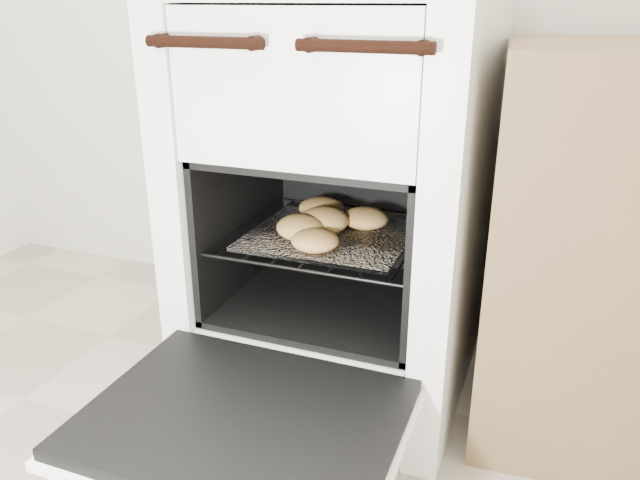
{
  "coord_description": "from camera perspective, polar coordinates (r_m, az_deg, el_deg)",
  "views": [
    {
      "loc": [
        0.55,
        -0.3,
        0.97
      ],
      "look_at": [
        0.06,
        0.96,
        0.45
      ],
      "focal_mm": 35.0,
      "sensor_mm": 36.0,
      "label": 1
    }
  ],
  "objects": [
    {
      "name": "oven_door",
      "position": [
        1.24,
        -7.02,
        -16.15
      ],
      "size": [
        0.6,
        0.47,
        0.04
      ],
      "color": "black",
      "rests_on": "stove"
    },
    {
      "name": "baked_rolls",
      "position": [
        1.52,
        0.46,
        1.7
      ],
      "size": [
        0.28,
        0.36,
        0.06
      ],
      "color": "tan",
      "rests_on": "foil_sheet"
    },
    {
      "name": "oven_rack",
      "position": [
        1.54,
        1.2,
        0.44
      ],
      "size": [
        0.49,
        0.47,
        0.01
      ],
      "color": "black",
      "rests_on": "stove"
    },
    {
      "name": "stove",
      "position": [
        1.58,
        2.15,
        3.9
      ],
      "size": [
        0.67,
        0.75,
        1.03
      ],
      "color": "white",
      "rests_on": "ground"
    },
    {
      "name": "foil_sheet",
      "position": [
        1.51,
        0.92,
        0.39
      ],
      "size": [
        0.38,
        0.34,
        0.01
      ],
      "primitive_type": "cube",
      "color": "white",
      "rests_on": "oven_rack"
    }
  ]
}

